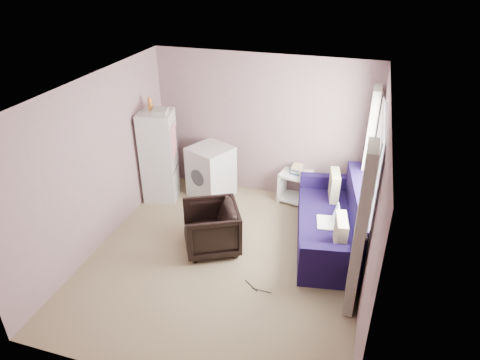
% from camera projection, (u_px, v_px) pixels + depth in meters
% --- Properties ---
extents(room, '(3.84, 4.24, 2.54)m').
position_uv_depth(room, '(225.00, 184.00, 5.58)').
color(room, '#91805F').
rests_on(room, ground).
extents(armchair, '(0.99, 1.01, 0.79)m').
position_uv_depth(armchair, '(211.00, 226.00, 6.23)').
color(armchair, black).
rests_on(armchair, ground).
extents(fridge, '(0.67, 0.66, 1.83)m').
position_uv_depth(fridge, '(159.00, 156.00, 7.34)').
color(fridge, beige).
rests_on(fridge, ground).
extents(washing_machine, '(0.87, 0.87, 0.93)m').
position_uv_depth(washing_machine, '(211.00, 171.00, 7.58)').
color(washing_machine, beige).
rests_on(washing_machine, ground).
extents(side_table, '(0.58, 0.58, 0.68)m').
position_uv_depth(side_table, '(296.00, 184.00, 7.49)').
color(side_table, white).
rests_on(side_table, ground).
extents(sofa, '(1.28, 2.22, 0.93)m').
position_uv_depth(sofa, '(335.00, 226.00, 6.33)').
color(sofa, '#180E42').
rests_on(sofa, ground).
extents(window_dressing, '(0.17, 2.62, 2.18)m').
position_uv_depth(window_dressing, '(365.00, 188.00, 5.78)').
color(window_dressing, white).
rests_on(window_dressing, ground).
extents(floor_cables, '(0.40, 0.17, 0.01)m').
position_uv_depth(floor_cables, '(256.00, 288.00, 5.65)').
color(floor_cables, black).
rests_on(floor_cables, ground).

